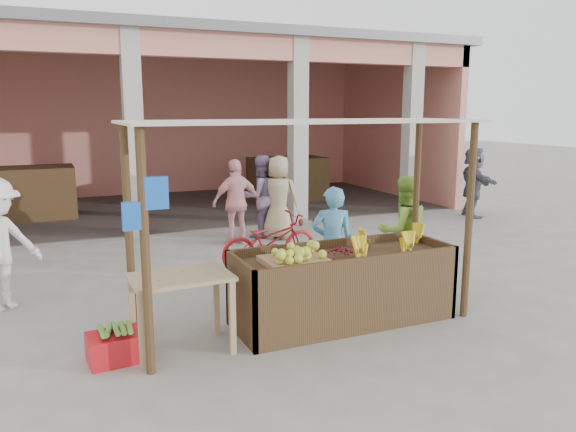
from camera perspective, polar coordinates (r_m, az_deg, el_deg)
name	(u,v)px	position (r m, az deg, el deg)	size (l,w,h in m)	color
ground	(305,327)	(6.67, 1.69, -11.23)	(60.00, 60.00, 0.00)	slate
market_building	(155,101)	(14.76, -13.33, 11.29)	(14.40, 6.40, 4.20)	tan
fruit_stall	(343,289)	(6.75, 5.58, -7.39)	(2.60, 0.95, 0.80)	#4E371F
stall_awning	(302,157)	(6.25, 1.44, 5.99)	(4.09, 1.35, 2.39)	#4E371F
banana_heap	(385,243)	(6.92, 9.84, -2.69)	(1.17, 0.64, 0.21)	yellow
melon_tray	(295,256)	(6.28, 0.69, -4.08)	(0.70, 0.61, 0.19)	#A27753
berry_heap	(340,252)	(6.57, 5.35, -3.64)	(0.44, 0.36, 0.14)	maroon
side_table	(181,288)	(5.94, -10.83, -7.21)	(1.05, 0.72, 0.82)	#A17E60
papaya_pile	(180,266)	(5.87, -10.92, -5.01)	(0.68, 0.39, 0.20)	#528C2D
red_crate	(117,347)	(6.05, -17.00, -12.62)	(0.56, 0.40, 0.29)	#B31319
plantain_bundle	(116,329)	(5.98, -17.10, -10.95)	(0.45, 0.31, 0.09)	#528A32
produce_sacks	(308,211)	(12.27, 2.06, 0.54)	(0.83, 0.52, 0.63)	maroon
vendor_blue	(332,240)	(7.38, 4.53, -2.46)	(0.61, 0.45, 1.63)	#4D98C7
vendor_green	(403,228)	(8.16, 11.64, -1.21)	(0.80, 0.46, 1.67)	#8AC13E
motorcycle	(270,240)	(8.95, -1.88, -2.45)	(1.73, 0.60, 0.90)	maroon
shopper_b	(236,199)	(10.47, -5.26, 1.71)	(1.00, 0.53, 1.71)	pink
shopper_c	(279,193)	(10.87, -0.95, 2.35)	(0.87, 0.57, 1.81)	#9D8A67
shopper_d	(473,180)	(13.84, 18.33, 3.48)	(1.61, 0.66, 1.74)	#4D4E5A
shopper_f	(260,193)	(11.04, -2.81, 2.38)	(0.86, 0.50, 1.77)	gray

